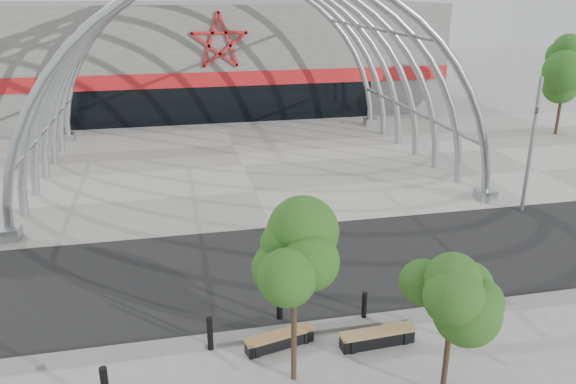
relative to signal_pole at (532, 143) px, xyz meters
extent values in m
plane|color=gray|center=(-10.89, -6.54, -3.00)|extent=(140.00, 140.00, 0.00)
cube|color=black|center=(-10.89, -3.04, -2.99)|extent=(140.00, 7.00, 0.02)
cube|color=gray|center=(-10.89, 8.96, -2.98)|extent=(60.00, 17.00, 0.04)
cube|color=slate|center=(-10.89, -6.79, -2.94)|extent=(60.00, 0.50, 0.12)
cube|color=#63635E|center=(-10.89, 26.96, 1.00)|extent=(34.00, 15.00, 8.00)
cube|color=black|center=(-10.89, 19.51, -1.70)|extent=(22.00, 0.25, 2.60)
cube|color=red|center=(-10.89, 19.51, 0.10)|extent=(34.00, 0.30, 1.00)
torus|color=#969CA0|center=(-10.89, 1.46, -3.00)|extent=(20.36, 0.36, 20.36)
torus|color=#969CA0|center=(-10.89, 3.96, -3.00)|extent=(20.36, 0.36, 20.36)
torus|color=#969CA0|center=(-10.89, 6.46, -3.00)|extent=(20.36, 0.36, 20.36)
torus|color=#969CA0|center=(-10.89, 8.96, -3.00)|extent=(20.36, 0.36, 20.36)
torus|color=#969CA0|center=(-10.89, 11.46, -3.00)|extent=(20.36, 0.36, 20.36)
torus|color=#969CA0|center=(-10.89, 13.96, -3.00)|extent=(20.36, 0.36, 20.36)
torus|color=#969CA0|center=(-10.89, 16.46, -3.00)|extent=(20.36, 0.36, 20.36)
cylinder|color=#969CA0|center=(-1.24, 8.96, -0.41)|extent=(0.20, 15.00, 0.20)
cylinder|color=#969CA0|center=(-3.82, 8.96, 4.07)|extent=(0.20, 15.00, 0.20)
cylinder|color=#969CA0|center=(-17.97, 8.96, 4.07)|extent=(0.20, 15.00, 0.20)
cylinder|color=#969CA0|center=(-20.55, 8.96, -0.41)|extent=(0.20, 15.00, 0.20)
cube|color=#969CA0|center=(-20.89, 1.46, -2.75)|extent=(0.80, 0.80, 0.50)
cube|color=#969CA0|center=(-20.89, 16.46, -2.75)|extent=(0.80, 0.80, 0.50)
cube|color=#969CA0|center=(-0.89, 1.46, -2.75)|extent=(0.80, 0.80, 0.50)
cube|color=#969CA0|center=(-0.89, 16.46, -2.75)|extent=(0.80, 0.80, 0.50)
cylinder|color=gray|center=(0.00, 0.00, -0.13)|extent=(0.16, 0.16, 5.74)
imported|color=black|center=(0.00, 0.00, 1.13)|extent=(0.42, 0.80, 0.16)
cylinder|color=#2D2217|center=(-12.09, -8.73, -1.90)|extent=(0.14, 0.14, 2.19)
ellipsoid|color=#1D4812|center=(-12.09, -8.73, 0.09)|extent=(1.88, 1.88, 2.39)
cylinder|color=black|center=(-8.78, -10.03, -1.97)|extent=(0.14, 0.14, 2.05)
ellipsoid|color=#204114|center=(-8.78, -10.03, -0.11)|extent=(1.69, 1.69, 2.24)
cube|color=black|center=(-12.18, -7.39, -2.84)|extent=(1.92, 0.79, 0.32)
cube|color=black|center=(-12.86, -7.55, -2.81)|extent=(0.21, 0.43, 0.38)
cube|color=black|center=(-11.49, -7.22, -2.81)|extent=(0.21, 0.43, 0.38)
cube|color=brown|center=(-12.18, -7.39, -2.62)|extent=(1.98, 0.86, 0.06)
cube|color=black|center=(-9.59, -7.86, -2.82)|extent=(2.05, 0.50, 0.35)
cube|color=black|center=(-10.35, -7.90, -2.79)|extent=(0.15, 0.45, 0.41)
cube|color=black|center=(-8.83, -7.81, -2.79)|extent=(0.15, 0.45, 0.41)
cube|color=olive|center=(-9.59, -7.86, -2.59)|extent=(2.11, 0.57, 0.06)
cylinder|color=black|center=(-13.99, -7.09, -2.51)|extent=(0.16, 0.16, 0.97)
cylinder|color=black|center=(-11.91, -6.06, -2.45)|extent=(0.18, 0.18, 1.10)
cylinder|color=black|center=(-9.55, -6.66, -2.54)|extent=(0.15, 0.15, 0.92)
cylinder|color=black|center=(-7.34, -8.16, -2.45)|extent=(0.18, 0.18, 1.09)
cylinder|color=black|center=(10.11, 11.46, -1.49)|extent=(0.20, 0.20, 3.03)
ellipsoid|color=#1A4915|center=(10.11, 11.46, 1.26)|extent=(2.70, 2.70, 3.30)
camera|label=1|loc=(-14.65, -19.86, 6.07)|focal=35.00mm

